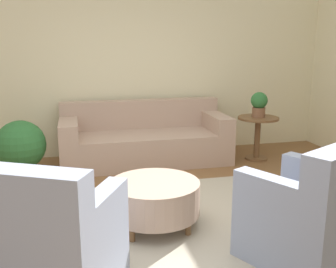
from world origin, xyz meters
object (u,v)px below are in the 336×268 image
object	(u,v)px
couch	(145,140)
side_table	(258,130)
armchair_left	(49,245)
armchair_right	(309,216)
potted_plant_floor	(21,147)
potted_plant_on_side_table	(259,104)
ottoman_table	(155,198)

from	to	relation	value
couch	side_table	distance (m)	1.60
armchair_left	armchair_right	xyz separation A→B (m)	(1.87, 0.00, 0.00)
armchair_left	potted_plant_floor	size ratio (longest dim) A/B	1.44
potted_plant_on_side_table	armchair_right	bearing A→B (deg)	-107.84
side_table	couch	bearing A→B (deg)	169.84
side_table	potted_plant_on_side_table	world-z (taller)	potted_plant_on_side_table
armchair_left	side_table	size ratio (longest dim) A/B	1.68
potted_plant_on_side_table	potted_plant_floor	distance (m)	3.18
potted_plant_on_side_table	potted_plant_floor	size ratio (longest dim) A/B	0.49
side_table	armchair_left	bearing A→B (deg)	-136.49
couch	potted_plant_floor	size ratio (longest dim) A/B	3.19
armchair_right	side_table	world-z (taller)	armchair_right
side_table	potted_plant_on_side_table	distance (m)	0.38
armchair_right	potted_plant_floor	xyz separation A→B (m)	(-2.33, 2.51, 0.02)
side_table	potted_plant_on_side_table	bearing A→B (deg)	0.00
armchair_right	side_table	size ratio (longest dim) A/B	1.68
couch	potted_plant_floor	distance (m)	1.63
armchair_left	side_table	bearing A→B (deg)	43.51
armchair_right	potted_plant_on_side_table	xyz separation A→B (m)	(0.82, 2.56, 0.44)
ottoman_table	side_table	bearing A→B (deg)	43.30
armchair_left	potted_plant_on_side_table	world-z (taller)	potted_plant_on_side_table
armchair_left	potted_plant_floor	world-z (taller)	armchair_left
ottoman_table	potted_plant_on_side_table	size ratio (longest dim) A/B	2.31
ottoman_table	side_table	world-z (taller)	side_table
potted_plant_on_side_table	ottoman_table	bearing A→B (deg)	-136.70
ottoman_table	potted_plant_floor	bearing A→B (deg)	128.15
side_table	potted_plant_floor	xyz separation A→B (m)	(-3.16, -0.05, -0.03)
couch	potted_plant_floor	bearing A→B (deg)	-168.39
potted_plant_on_side_table	side_table	bearing A→B (deg)	0.00
couch	armchair_left	xyz separation A→B (m)	(-1.13, -2.84, 0.07)
potted_plant_on_side_table	potted_plant_floor	bearing A→B (deg)	-179.17
couch	side_table	xyz separation A→B (m)	(1.57, -0.28, 0.12)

